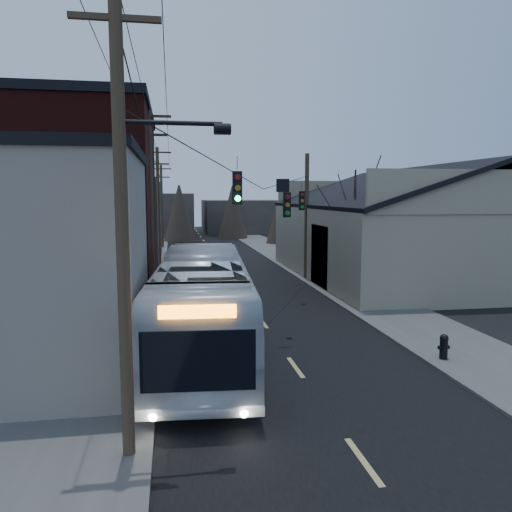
{
  "coord_description": "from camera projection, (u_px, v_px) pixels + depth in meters",
  "views": [
    {
      "loc": [
        -3.99,
        -7.63,
        5.72
      ],
      "look_at": [
        -0.25,
        14.45,
        3.0
      ],
      "focal_mm": 35.0,
      "sensor_mm": 36.0,
      "label": 1
    }
  ],
  "objects": [
    {
      "name": "parked_car",
      "position": [
        177.0,
        267.0,
        35.23
      ],
      "size": [
        1.81,
        4.48,
        1.45
      ],
      "primitive_type": "imported",
      "rotation": [
        0.0,
        0.0,
        -0.06
      ],
      "color": "#A1A3A8",
      "rests_on": "ground"
    },
    {
      "name": "bus",
      "position": [
        203.0,
        303.0,
        18.03
      ],
      "size": [
        4.11,
        13.45,
        3.69
      ],
      "primitive_type": "imported",
      "rotation": [
        0.0,
        0.0,
        3.06
      ],
      "color": "silver",
      "rests_on": "ground"
    },
    {
      "name": "building_far_left",
      "position": [
        157.0,
        215.0,
        71.08
      ],
      "size": [
        10.0,
        12.0,
        6.0
      ],
      "primitive_type": "cube",
      "color": "#36312B",
      "rests_on": "ground"
    },
    {
      "name": "utility_lines",
      "position": [
        185.0,
        208.0,
        31.33
      ],
      "size": [
        11.24,
        45.28,
        10.5
      ],
      "color": "#382B1E",
      "rests_on": "ground"
    },
    {
      "name": "sidewalk_left",
      "position": [
        138.0,
        272.0,
        37.09
      ],
      "size": [
        4.0,
        110.0,
        0.12
      ],
      "primitive_type": "cube",
      "color": "#474744",
      "rests_on": "ground"
    },
    {
      "name": "warehouse",
      "position": [
        416.0,
        239.0,
        35.12
      ],
      "size": [
        16.16,
        20.6,
        7.73
      ],
      "color": "gray",
      "rests_on": "ground"
    },
    {
      "name": "bare_tree",
      "position": [
        354.0,
        232.0,
        29.04
      ],
      "size": [
        0.4,
        0.4,
        7.2
      ],
      "primitive_type": "cone",
      "color": "black",
      "rests_on": "ground"
    },
    {
      "name": "building_brick",
      "position": [
        55.0,
        209.0,
        26.13
      ],
      "size": [
        10.0,
        12.0,
        10.0
      ],
      "primitive_type": "cube",
      "color": "black",
      "rests_on": "ground"
    },
    {
      "name": "building_far_right",
      "position": [
        242.0,
        216.0,
        78.19
      ],
      "size": [
        12.0,
        14.0,
        5.0
      ],
      "primitive_type": "cube",
      "color": "#36312B",
      "rests_on": "ground"
    },
    {
      "name": "fire_hydrant",
      "position": [
        444.0,
        346.0,
        17.17
      ],
      "size": [
        0.41,
        0.3,
        0.87
      ],
      "rotation": [
        0.0,
        0.0,
        0.05
      ],
      "color": "black",
      "rests_on": "sidewalk_right"
    },
    {
      "name": "road_surface",
      "position": [
        225.0,
        271.0,
        38.18
      ],
      "size": [
        9.0,
        110.0,
        0.02
      ],
      "primitive_type": "cube",
      "color": "black",
      "rests_on": "ground"
    },
    {
      "name": "sidewalk_right",
      "position": [
        307.0,
        268.0,
        39.25
      ],
      "size": [
        4.0,
        110.0,
        0.12
      ],
      "primitive_type": "cube",
      "color": "#474744",
      "rests_on": "ground"
    },
    {
      "name": "building_left_far",
      "position": [
        105.0,
        222.0,
        42.05
      ],
      "size": [
        9.0,
        14.0,
        7.0
      ],
      "primitive_type": "cube",
      "color": "#36312B",
      "rests_on": "ground"
    },
    {
      "name": "building_clapboard",
      "position": [
        11.0,
        266.0,
        15.71
      ],
      "size": [
        8.0,
        8.0,
        7.0
      ],
      "primitive_type": "cube",
      "color": "gray",
      "rests_on": "ground"
    }
  ]
}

